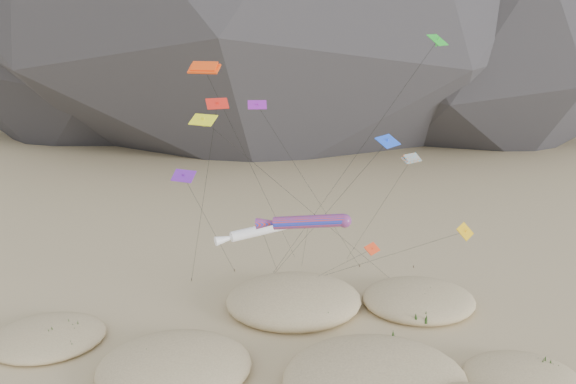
% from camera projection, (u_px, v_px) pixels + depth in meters
% --- Properties ---
extents(dunes, '(49.39, 35.53, 3.95)m').
position_uv_depth(dunes, '(310.00, 380.00, 43.96)').
color(dunes, '#CCB789').
rests_on(dunes, ground).
extents(dune_grass, '(42.41, 29.06, 1.41)m').
position_uv_depth(dune_grass, '(306.00, 376.00, 44.23)').
color(dune_grass, black).
rests_on(dune_grass, ground).
extents(kite_stakes, '(25.77, 4.11, 0.30)m').
position_uv_depth(kite_stakes, '(309.00, 276.00, 63.29)').
color(kite_stakes, '#3F2D1E').
rests_on(kite_stakes, ground).
extents(rainbow_tube_kite, '(7.65, 19.88, 13.12)m').
position_uv_depth(rainbow_tube_kite, '(305.00, 222.00, 44.94)').
color(rainbow_tube_kite, red).
rests_on(rainbow_tube_kite, ground).
extents(white_tube_kite, '(7.37, 14.96, 10.75)m').
position_uv_depth(white_tube_kite, '(258.00, 231.00, 49.37)').
color(white_tube_kite, white).
rests_on(white_tube_kite, ground).
extents(orange_parafoil, '(10.52, 16.88, 24.53)m').
position_uv_depth(orange_parafoil, '(206.00, 71.00, 46.10)').
color(orange_parafoil, '#FB430D').
rests_on(orange_parafoil, ground).
extents(multi_parafoil, '(4.42, 13.29, 15.84)m').
position_uv_depth(multi_parafoil, '(410.00, 160.00, 52.46)').
color(multi_parafoil, orange).
rests_on(multi_parafoil, ground).
extents(delta_kites, '(26.78, 16.92, 26.54)m').
position_uv_depth(delta_kites, '(329.00, 148.00, 47.92)').
color(delta_kites, '#691EB3').
rests_on(delta_kites, ground).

